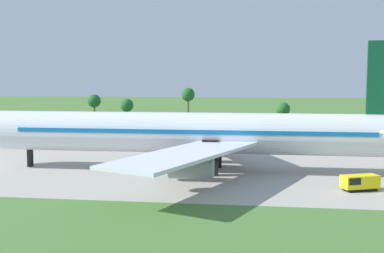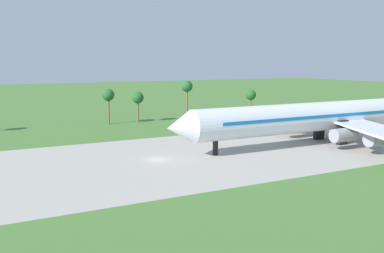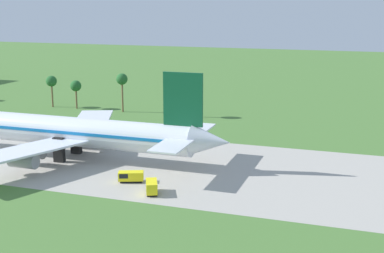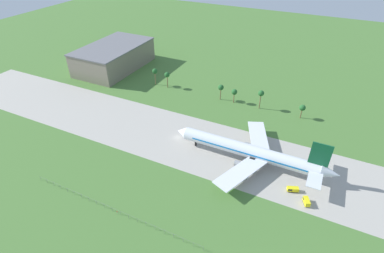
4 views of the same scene
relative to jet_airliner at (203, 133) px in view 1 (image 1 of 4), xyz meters
The scene contains 3 objects.
jet_airliner is the anchor object (origin of this frame).
baggage_tug 24.84m from the jet_airliner, 26.32° to the right, with size 5.23×3.60×2.08m.
palm_tree_row 62.47m from the jet_airliner, 125.45° to the left, with size 103.43×3.60×12.32m.
Camera 1 is at (49.31, -77.03, 14.71)m, focal length 45.00 mm.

